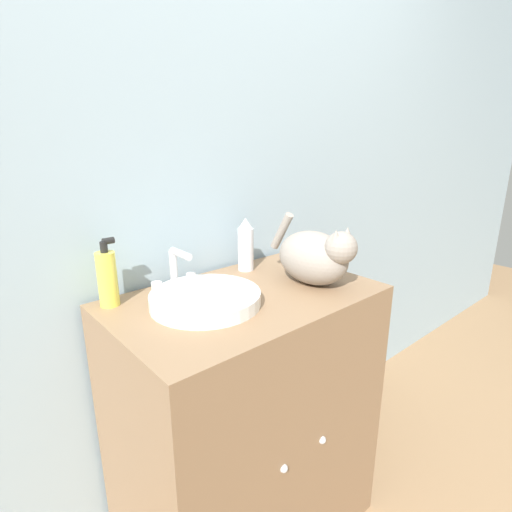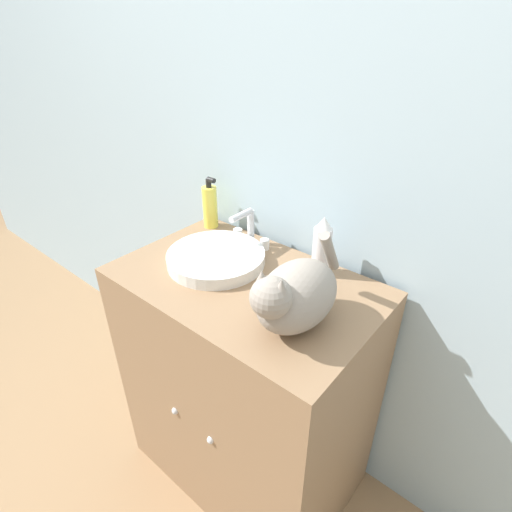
{
  "view_description": "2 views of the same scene",
  "coord_description": "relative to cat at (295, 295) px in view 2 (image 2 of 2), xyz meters",
  "views": [
    {
      "loc": [
        -0.7,
        -0.6,
        1.36
      ],
      "look_at": [
        0.02,
        0.22,
        1.02
      ],
      "focal_mm": 28.0,
      "sensor_mm": 36.0,
      "label": 1
    },
    {
      "loc": [
        0.65,
        -0.48,
        1.56
      ],
      "look_at": [
        0.08,
        0.21,
        1.03
      ],
      "focal_mm": 28.0,
      "sensor_mm": 36.0,
      "label": 2
    }
  ],
  "objects": [
    {
      "name": "sink_basin",
      "position": [
        -0.36,
        0.09,
        -0.07
      ],
      "size": [
        0.31,
        0.31,
        0.04
      ],
      "color": "white",
      "rests_on": "vanity_cabinet"
    },
    {
      "name": "cat",
      "position": [
        0.0,
        0.0,
        0.0
      ],
      "size": [
        0.17,
        0.34,
        0.21
      ],
      "rotation": [
        0.0,
        0.0,
        -1.57
      ],
      "color": "gray",
      "rests_on": "vanity_cabinet"
    },
    {
      "name": "spray_bottle",
      "position": [
        -0.08,
        0.25,
        -0.0
      ],
      "size": [
        0.06,
        0.06,
        0.19
      ],
      "color": "silver",
      "rests_on": "vanity_cabinet"
    },
    {
      "name": "vanity_cabinet",
      "position": [
        -0.23,
        0.07,
        -0.54
      ],
      "size": [
        0.8,
        0.52,
        0.9
      ],
      "color": "#8C6B4C",
      "rests_on": "ground_plane"
    },
    {
      "name": "ground_plane",
      "position": [
        -0.23,
        -0.18,
        -0.99
      ],
      "size": [
        8.0,
        8.0,
        0.0
      ],
      "primitive_type": "plane",
      "color": "#997551"
    },
    {
      "name": "wall_back",
      "position": [
        -0.23,
        0.37,
        0.26
      ],
      "size": [
        6.0,
        0.05,
        2.5
      ],
      "color": "#9EB7C6",
      "rests_on": "ground_plane"
    },
    {
      "name": "faucet",
      "position": [
        -0.36,
        0.25,
        -0.03
      ],
      "size": [
        0.15,
        0.11,
        0.13
      ],
      "color": "silver",
      "rests_on": "vanity_cabinet"
    },
    {
      "name": "soap_bottle",
      "position": [
        -0.56,
        0.26,
        -0.01
      ],
      "size": [
        0.06,
        0.05,
        0.19
      ],
      "color": "#EADB4C",
      "rests_on": "vanity_cabinet"
    }
  ]
}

